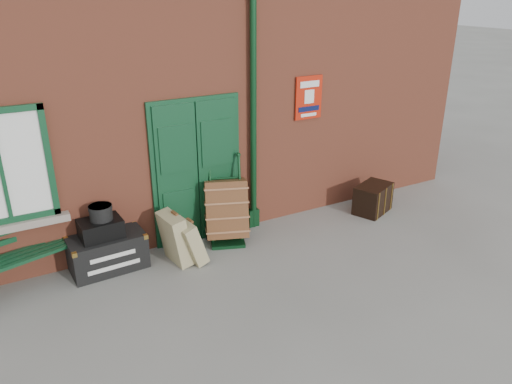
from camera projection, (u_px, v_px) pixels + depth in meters
ground at (262, 276)px, 6.93m from camera, size 80.00×80.00×0.00m
station_building at (166, 80)px, 8.92m from camera, size 10.30×4.30×4.36m
bench at (9, 256)px, 6.46m from camera, size 1.65×0.89×0.98m
houdini_trunk at (108, 252)px, 7.03m from camera, size 1.06×0.61×0.52m
strongbox at (101, 228)px, 6.86m from camera, size 0.59×0.44×0.26m
hatbox at (101, 212)px, 6.79m from camera, size 0.32×0.32×0.21m
suitcase_back at (175, 238)px, 7.14m from camera, size 0.39×0.57×0.77m
suitcase_front at (190, 241)px, 7.16m from camera, size 0.44×0.53×0.67m
porter_trolley at (226, 209)px, 7.75m from camera, size 0.85×0.88×1.33m
dark_trunk at (373, 198)px, 8.81m from camera, size 0.82×0.69×0.50m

